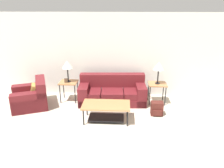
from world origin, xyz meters
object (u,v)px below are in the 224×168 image
couch (112,93)px  coffee_table (106,109)px  side_table_left (69,84)px  table_lamp_right (159,66)px  backpack (157,109)px  side_table_right (157,86)px  armchair (31,97)px  table_lamp_left (67,65)px

couch → coffee_table: bearing=-94.5°
couch → side_table_left: (-1.33, 0.02, 0.25)m
table_lamp_right → backpack: 1.24m
backpack → table_lamp_right: bearing=83.4°
side_table_left → side_table_right: size_ratio=1.00×
armchair → coffee_table: size_ratio=1.05×
armchair → side_table_left: size_ratio=2.04×
side_table_left → armchair: bearing=-155.0°
table_lamp_right → couch: bearing=-179.3°
coffee_table → table_lamp_right: size_ratio=1.85×
side_table_right → table_lamp_right: size_ratio=0.95×
couch → armchair: size_ratio=1.61×
couch → table_lamp_left: (-1.33, 0.02, 0.84)m
coffee_table → table_lamp_left: bearing=136.7°
coffee_table → backpack: coffee_table is taller
coffee_table → side_table_right: 1.85m
couch → table_lamp_right: (1.33, 0.02, 0.84)m
side_table_right → table_lamp_left: size_ratio=0.95×
coffee_table → table_lamp_left: 1.88m
armchair → table_lamp_right: size_ratio=1.94×
armchair → table_lamp_left: bearing=25.0°
couch → coffee_table: couch is taller
couch → side_table_right: bearing=0.7°
table_lamp_left → table_lamp_right: 2.66m
armchair → side_table_left: bearing=25.0°
armchair → backpack: bearing=-5.2°
table_lamp_right → backpack: (-0.09, -0.79, -0.95)m
side_table_right → backpack: side_table_right is taller
armchair → side_table_right: size_ratio=2.04×
table_lamp_left → side_table_left: bearing=-90.0°
coffee_table → side_table_left: (-1.24, 1.17, 0.21)m
couch → armchair: 2.37m
armchair → side_table_left: (1.00, 0.47, 0.26)m
armchair → table_lamp_right: 3.79m
side_table_right → table_lamp_left: 2.73m
table_lamp_right → armchair: bearing=-172.8°
armchair → couch: bearing=10.9°
couch → table_lamp_left: size_ratio=3.11×
coffee_table → side_table_right: (1.43, 1.17, 0.21)m
table_lamp_left → table_lamp_right: bearing=0.0°
armchair → table_lamp_left: 1.39m
armchair → backpack: armchair is taller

